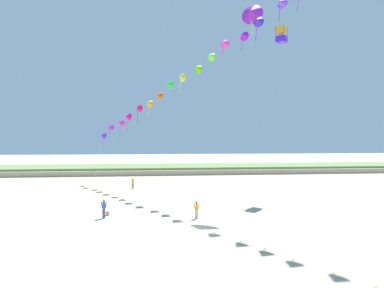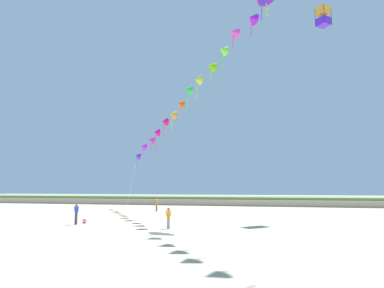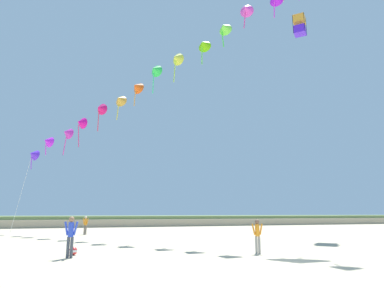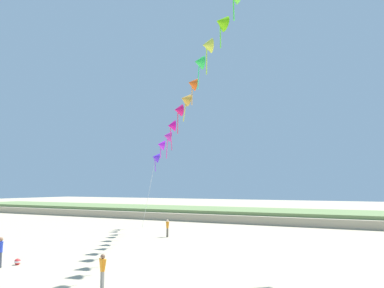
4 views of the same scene
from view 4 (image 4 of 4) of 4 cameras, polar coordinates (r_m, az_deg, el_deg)
The scene contains 6 objects.
dune_ridge at distance 54.20m, azimuth 14.74°, elevation -9.80°, with size 120.00×12.95×1.41m.
person_near_left at distance 19.21m, azimuth -12.45°, elevation -16.74°, with size 0.53×0.22×1.53m.
person_near_right at distance 37.13m, azimuth -3.47°, elevation -11.53°, with size 0.52×0.33×1.56m.
person_mid_center at distance 25.81m, azimuth -25.27°, elevation -13.30°, with size 0.58×0.26×1.68m.
kite_banner_string at distance 29.53m, azimuth 3.95°, elevation 16.88°, with size 29.19×26.88×25.04m.
beach_ball at distance 26.45m, azimuth -23.29°, elevation -14.93°, with size 0.36×0.36×0.36m.
Camera 4 is at (12.99, -11.24, 4.53)m, focal length 38.00 mm.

